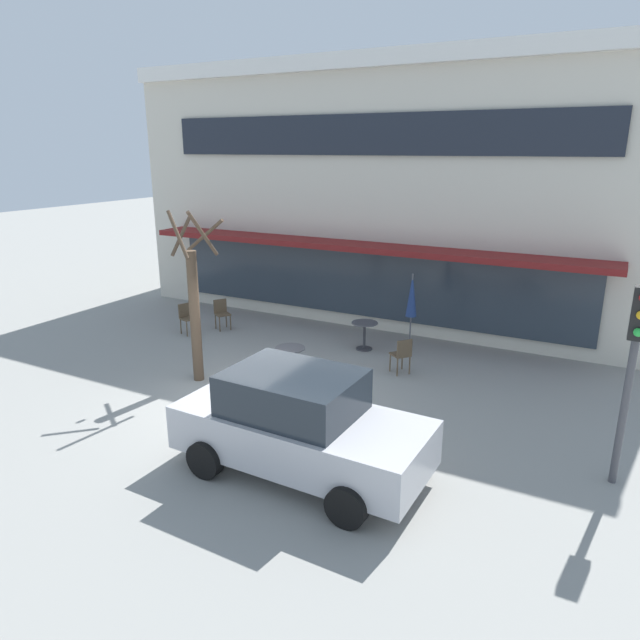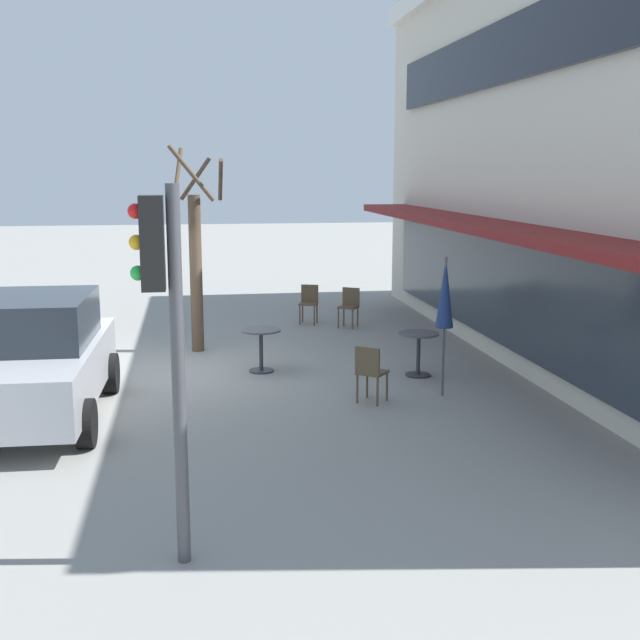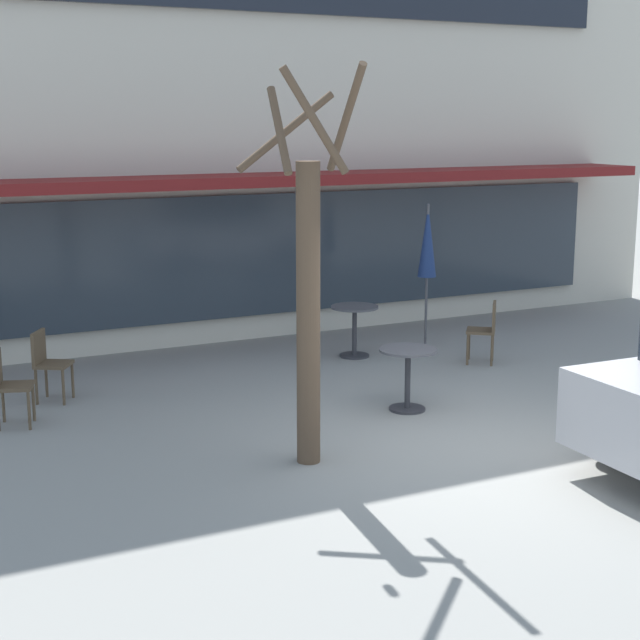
{
  "view_description": "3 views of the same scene",
  "coord_description": "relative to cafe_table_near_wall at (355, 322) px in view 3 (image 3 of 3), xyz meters",
  "views": [
    {
      "loc": [
        6.61,
        -9.15,
        5.21
      ],
      "look_at": [
        0.22,
        2.88,
        1.09
      ],
      "focal_mm": 32.0,
      "sensor_mm": 36.0,
      "label": 1
    },
    {
      "loc": [
        13.9,
        0.4,
        3.5
      ],
      "look_at": [
        0.55,
        2.55,
        0.98
      ],
      "focal_mm": 45.0,
      "sensor_mm": 36.0,
      "label": 2
    },
    {
      "loc": [
        -5.92,
        -8.11,
        3.46
      ],
      "look_at": [
        -0.33,
        2.98,
        0.89
      ],
      "focal_mm": 55.0,
      "sensor_mm": 36.0,
      "label": 3
    }
  ],
  "objects": [
    {
      "name": "ground_plane",
      "position": [
        -0.86,
        -4.22,
        -0.52
      ],
      "size": [
        80.0,
        80.0,
        0.0
      ],
      "primitive_type": "plane",
      "color": "gray"
    },
    {
      "name": "patio_umbrella_green_folded",
      "position": [
        1.26,
        0.03,
        1.11
      ],
      "size": [
        0.28,
        0.28,
        2.2
      ],
      "color": "#4C4C51",
      "rests_on": "ground"
    },
    {
      "name": "cafe_chair_1",
      "position": [
        1.5,
        -1.19,
        0.01
      ],
      "size": [
        0.56,
        0.56,
        0.89
      ],
      "color": "brown",
      "rests_on": "ground"
    },
    {
      "name": "cafe_table_near_wall",
      "position": [
        0.0,
        0.0,
        0.0
      ],
      "size": [
        0.7,
        0.7,
        0.76
      ],
      "color": "#333338",
      "rests_on": "ground"
    },
    {
      "name": "cafe_chair_0",
      "position": [
        -5.12,
        -1.16,
        0.01
      ],
      "size": [
        0.51,
        0.51,
        0.89
      ],
      "color": "brown",
      "rests_on": "ground"
    },
    {
      "name": "cafe_chair_2",
      "position": [
        -4.51,
        -0.32,
        0.01
      ],
      "size": [
        0.55,
        0.55,
        0.89
      ],
      "color": "brown",
      "rests_on": "ground"
    },
    {
      "name": "cafe_table_streetside",
      "position": [
        -0.73,
        -2.66,
        0.0
      ],
      "size": [
        0.7,
        0.7,
        0.76
      ],
      "color": "#333338",
      "rests_on": "ground"
    },
    {
      "name": "street_tree",
      "position": [
        -2.58,
        -3.73,
        1.28
      ],
      "size": [
        1.07,
        1.02,
        3.98
      ],
      "color": "brown",
      "rests_on": "ground"
    },
    {
      "name": "building_facade",
      "position": [
        -0.86,
        5.74,
        3.35
      ],
      "size": [
        16.07,
        9.1,
        7.73
      ],
      "color": "beige",
      "rests_on": "ground"
    }
  ]
}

